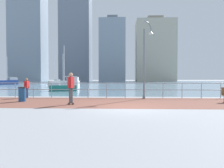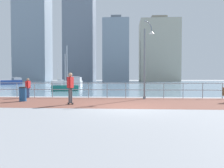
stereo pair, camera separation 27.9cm
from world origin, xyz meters
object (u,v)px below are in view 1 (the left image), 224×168
(lamppost, at_px, (146,56))
(sailboat_navy, at_px, (55,83))
(skateboarder, at_px, (71,85))
(sailboat_red, at_px, (65,83))
(bystander, at_px, (27,87))
(trash_bin, at_px, (22,94))
(sailboat_gray, at_px, (62,87))
(sailboat_yellow, at_px, (8,82))

(lamppost, relative_size, sailboat_navy, 1.12)
(skateboarder, height_order, sailboat_red, sailboat_red)
(bystander, xyz_separation_m, trash_bin, (0.77, -2.30, -0.39))
(trash_bin, relative_size, sailboat_red, 0.14)
(trash_bin, distance_m, sailboat_red, 21.07)
(sailboat_red, bearing_deg, sailboat_gray, -76.76)
(trash_bin, bearing_deg, sailboat_yellow, 120.26)
(lamppost, distance_m, trash_bin, 8.73)
(trash_bin, height_order, sailboat_gray, sailboat_gray)
(lamppost, distance_m, sailboat_navy, 34.69)
(trash_bin, relative_size, sailboat_gray, 0.22)
(sailboat_gray, height_order, sailboat_navy, sailboat_navy)
(lamppost, height_order, sailboat_yellow, sailboat_yellow)
(sailboat_yellow, xyz_separation_m, sailboat_navy, (11.37, -1.45, -0.13))
(trash_bin, height_order, sailboat_red, sailboat_red)
(sailboat_yellow, relative_size, sailboat_navy, 1.28)
(sailboat_navy, bearing_deg, trash_bin, -75.43)
(bystander, xyz_separation_m, sailboat_navy, (-7.68, 30.21, -0.38))
(skateboarder, distance_m, sailboat_gray, 12.51)
(lamppost, bearing_deg, bystander, 178.77)
(skateboarder, distance_m, sailboat_navy, 35.88)
(bystander, bearing_deg, lamppost, -1.23)
(lamppost, relative_size, sailboat_yellow, 0.87)
(bystander, bearing_deg, sailboat_red, 96.50)
(trash_bin, bearing_deg, sailboat_gray, 92.44)
(lamppost, xyz_separation_m, sailboat_navy, (-16.51, 30.40, -2.61))
(bystander, relative_size, sailboat_navy, 0.30)
(skateboarder, bearing_deg, sailboat_red, 105.93)
(sailboat_gray, bearing_deg, sailboat_red, 103.24)
(bystander, height_order, sailboat_red, sailboat_red)
(sailboat_red, distance_m, sailboat_yellow, 21.39)
(lamppost, distance_m, skateboarder, 6.09)
(skateboarder, relative_size, sailboat_red, 0.26)
(lamppost, xyz_separation_m, sailboat_gray, (-8.51, 8.41, -2.68))
(skateboarder, relative_size, sailboat_yellow, 0.28)
(lamppost, distance_m, bystander, 9.11)
(lamppost, bearing_deg, sailboat_gray, 135.32)
(lamppost, bearing_deg, skateboarder, -143.18)
(bystander, bearing_deg, sailboat_navy, 104.26)
(sailboat_gray, bearing_deg, bystander, -92.23)
(sailboat_red, bearing_deg, skateboarder, -74.07)
(skateboarder, bearing_deg, sailboat_navy, 109.38)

